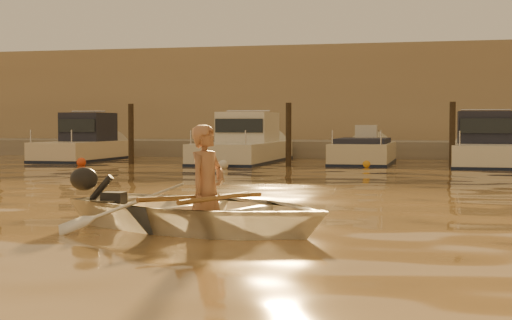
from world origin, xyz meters
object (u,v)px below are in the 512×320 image
(moored_boat_1, at_px, (83,143))
(moored_boat_3, at_px, (364,157))
(moored_boat_2, at_px, (243,144))
(moored_boat_4, at_px, (486,146))
(person, at_px, (207,190))
(dinghy, at_px, (200,210))
(waterfront_building, at_px, (346,102))

(moored_boat_1, relative_size, moored_boat_3, 1.05)
(moored_boat_2, relative_size, moored_boat_4, 1.08)
(moored_boat_3, bearing_deg, person, -90.88)
(moored_boat_4, bearing_deg, dinghy, -104.23)
(moored_boat_2, distance_m, moored_boat_4, 8.12)
(moored_boat_1, height_order, moored_boat_4, same)
(person, bearing_deg, dinghy, 90.00)
(waterfront_building, bearing_deg, moored_boat_3, -80.01)
(person, height_order, moored_boat_3, person)
(dinghy, distance_m, moored_boat_2, 17.40)
(dinghy, relative_size, moored_boat_4, 0.53)
(person, distance_m, moored_boat_2, 17.45)
(moored_boat_2, bearing_deg, moored_boat_1, 180.00)
(moored_boat_4, relative_size, waterfront_building, 0.15)
(dinghy, bearing_deg, moored_boat_4, 5.10)
(moored_boat_4, bearing_deg, waterfront_building, 118.16)
(moored_boat_2, bearing_deg, dinghy, -77.35)
(dinghy, height_order, waterfront_building, waterfront_building)
(moored_boat_3, height_order, waterfront_building, waterfront_building)
(moored_boat_1, distance_m, moored_boat_3, 10.26)
(moored_boat_3, relative_size, moored_boat_4, 0.80)
(dinghy, height_order, person, person)
(moored_boat_1, xyz_separation_m, moored_boat_3, (10.25, 0.00, -0.40))
(moored_boat_1, xyz_separation_m, moored_boat_4, (14.20, 0.00, 0.00))
(dinghy, bearing_deg, moored_boat_3, 18.13)
(moored_boat_1, height_order, waterfront_building, waterfront_building)
(moored_boat_2, distance_m, moored_boat_3, 4.19)
(dinghy, xyz_separation_m, person, (0.09, -0.03, 0.26))
(moored_boat_4, distance_m, waterfront_building, 12.60)
(moored_boat_2, xyz_separation_m, moored_boat_3, (4.17, 0.00, -0.40))
(moored_boat_1, bearing_deg, moored_boat_4, 0.00)
(waterfront_building, bearing_deg, moored_boat_1, -127.08)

